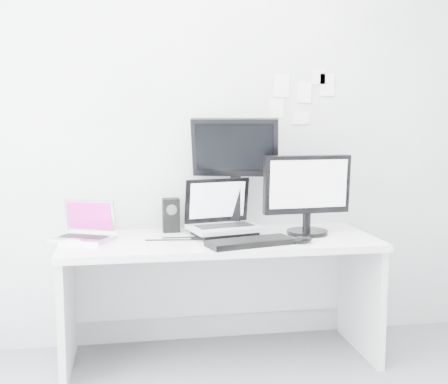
{
  "coord_description": "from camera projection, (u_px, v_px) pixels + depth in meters",
  "views": [
    {
      "loc": [
        -0.52,
        -1.97,
        1.41
      ],
      "look_at": [
        0.02,
        1.23,
        1.0
      ],
      "focal_mm": 46.17,
      "sensor_mm": 36.0,
      "label": 1
    }
  ],
  "objects": [
    {
      "name": "wall_note_3",
      "position": [
        301.0,
        118.0,
        3.67
      ],
      "size": [
        0.11,
        0.0,
        0.08
      ],
      "primitive_type": "cube",
      "color": "white",
      "rests_on": "back_wall"
    },
    {
      "name": "desk",
      "position": [
        220.0,
        299.0,
        3.36
      ],
      "size": [
        1.8,
        0.7,
        0.73
      ],
      "primitive_type": "cube",
      "color": "white",
      "rests_on": "ground"
    },
    {
      "name": "wall_note_2",
      "position": [
        327.0,
        85.0,
        3.67
      ],
      "size": [
        0.1,
        0.0,
        0.14
      ],
      "primitive_type": "cube",
      "color": "white",
      "rests_on": "back_wall"
    },
    {
      "name": "wall_note_1",
      "position": [
        305.0,
        92.0,
        3.65
      ],
      "size": [
        0.09,
        0.0,
        0.13
      ],
      "primitive_type": "cube",
      "color": "white",
      "rests_on": "back_wall"
    },
    {
      "name": "wall_note_5",
      "position": [
        276.0,
        109.0,
        3.63
      ],
      "size": [
        0.09,
        0.0,
        0.12
      ],
      "primitive_type": "cube",
      "color": "white",
      "rests_on": "back_wall"
    },
    {
      "name": "wall_note_4",
      "position": [
        319.0,
        77.0,
        3.65
      ],
      "size": [
        0.09,
        0.0,
        0.1
      ],
      "primitive_type": "cube",
      "color": "white",
      "rests_on": "back_wall"
    },
    {
      "name": "dell_laptop",
      "position": [
        226.0,
        207.0,
        3.37
      ],
      "size": [
        0.47,
        0.4,
        0.34
      ],
      "primitive_type": "cube",
      "rotation": [
        0.0,
        0.0,
        0.23
      ],
      "color": "#A4A6AB",
      "rests_on": "desk"
    },
    {
      "name": "macbook",
      "position": [
        82.0,
        220.0,
        3.24
      ],
      "size": [
        0.39,
        0.35,
        0.24
      ],
      "primitive_type": "cube",
      "rotation": [
        0.0,
        0.0,
        -0.46
      ],
      "color": "#B3B4B8",
      "rests_on": "desk"
    },
    {
      "name": "back_wall",
      "position": [
        211.0,
        129.0,
        3.58
      ],
      "size": [
        3.6,
        0.0,
        3.6
      ],
      "primitive_type": "plane",
      "rotation": [
        1.57,
        0.0,
        0.0
      ],
      "color": "silver",
      "rests_on": "ground"
    },
    {
      "name": "mouse",
      "position": [
        302.0,
        240.0,
        3.18
      ],
      "size": [
        0.13,
        0.09,
        0.04
      ],
      "primitive_type": "ellipsoid",
      "rotation": [
        0.0,
        0.0,
        0.17
      ],
      "color": "black",
      "rests_on": "desk"
    },
    {
      "name": "wall_note_0",
      "position": [
        282.0,
        86.0,
        3.62
      ],
      "size": [
        0.1,
        0.0,
        0.14
      ],
      "primitive_type": "cube",
      "color": "white",
      "rests_on": "back_wall"
    },
    {
      "name": "rear_monitor",
      "position": [
        235.0,
        173.0,
        3.5
      ],
      "size": [
        0.55,
        0.33,
        0.71
      ],
      "primitive_type": "cube",
      "rotation": [
        0.0,
        0.0,
        -0.29
      ],
      "color": "black",
      "rests_on": "desk"
    },
    {
      "name": "speaker",
      "position": [
        171.0,
        215.0,
        3.5
      ],
      "size": [
        0.13,
        0.13,
        0.2
      ],
      "primitive_type": "cube",
      "rotation": [
        0.0,
        0.0,
        0.42
      ],
      "color": "black",
      "rests_on": "desk"
    },
    {
      "name": "samsung_monitor",
      "position": [
        308.0,
        194.0,
        3.4
      ],
      "size": [
        0.55,
        0.29,
        0.49
      ],
      "primitive_type": "cube",
      "rotation": [
        0.0,
        0.0,
        0.09
      ],
      "color": "black",
      "rests_on": "desk"
    },
    {
      "name": "keyboard",
      "position": [
        250.0,
        242.0,
        3.13
      ],
      "size": [
        0.51,
        0.29,
        0.03
      ],
      "primitive_type": "cube",
      "rotation": [
        0.0,
        0.0,
        0.26
      ],
      "color": "black",
      "rests_on": "desk"
    }
  ]
}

